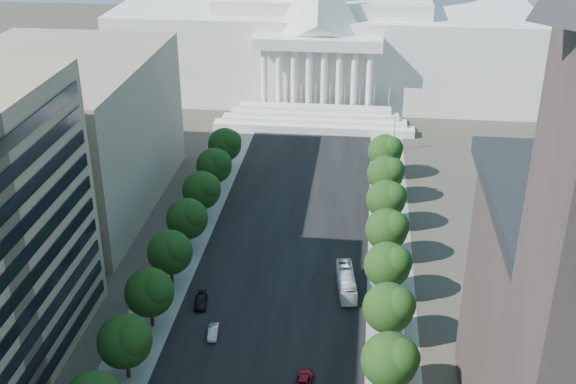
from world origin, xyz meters
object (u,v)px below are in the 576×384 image
(car_silver, at_px, (213,332))
(car_dark_b, at_px, (201,302))
(city_bus, at_px, (346,282))
(car_red, at_px, (304,380))

(car_silver, relative_size, car_dark_b, 0.86)
(car_dark_b, distance_m, city_bus, 24.33)
(car_red, bearing_deg, car_dark_b, -37.55)
(car_dark_b, xyz_separation_m, city_bus, (23.23, 7.16, 0.85))
(car_silver, height_order, car_dark_b, car_dark_b)
(car_red, xyz_separation_m, city_bus, (4.88, 24.21, 0.85))
(car_silver, relative_size, car_red, 0.83)
(car_red, distance_m, car_dark_b, 25.06)
(car_silver, xyz_separation_m, car_red, (14.71, -9.33, 0.01))
(city_bus, bearing_deg, car_silver, -150.22)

